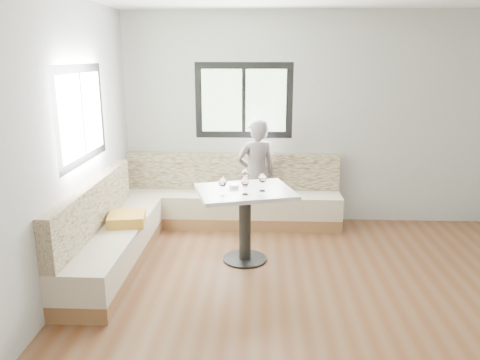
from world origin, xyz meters
The scene contains 9 objects.
room centered at (-0.08, 0.08, 1.41)m, with size 5.01×5.01×2.81m.
banquette centered at (-1.59, 1.63, 0.33)m, with size 2.90×2.80×0.95m.
table centered at (-0.83, 1.09, 0.62)m, with size 1.18×1.03×0.82m.
person centered at (-0.72, 2.15, 0.73)m, with size 0.53×0.35×1.46m, color slate.
olive_ramekin centered at (-0.96, 1.15, 0.85)m, with size 0.10×0.10×0.04m.
wine_glass_a centered at (-1.06, 0.87, 0.96)m, with size 0.09×0.09×0.19m.
wine_glass_b centered at (-0.83, 0.91, 0.96)m, with size 0.09×0.09×0.19m.
wine_glass_c centered at (-0.64, 1.04, 0.96)m, with size 0.09×0.09×0.19m.
wine_glass_d centered at (-0.83, 1.23, 0.96)m, with size 0.09×0.09×0.19m.
Camera 1 is at (-0.66, -3.77, 2.23)m, focal length 35.00 mm.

